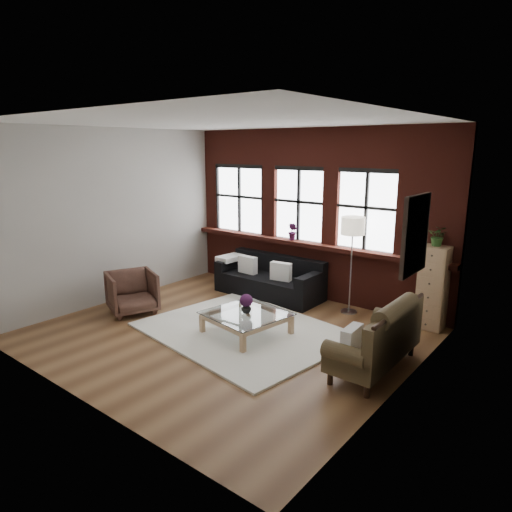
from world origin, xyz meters
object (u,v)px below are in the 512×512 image
Objects in this scene: coffee_table at (246,324)px; floor_lamp at (351,262)px; vase at (246,308)px; drawer_chest at (433,287)px; armchair at (132,292)px; vintage_settee at (375,337)px; dark_sofa at (269,277)px.

coffee_table is 0.59× the size of floor_lamp.
vase is at bearing -112.86° from floor_lamp.
drawer_chest is 0.73× the size of floor_lamp.
floor_lamp is at bearing 67.14° from coffee_table.
coffee_table is (2.21, 0.48, -0.19)m from armchair.
vintage_settee is 2.04m from vase.
armchair is at bearing -120.81° from dark_sofa.
vase is 0.12× the size of drawer_chest.
coffee_table is at bearing -135.60° from drawer_chest.
floor_lamp is at bearing 4.40° from dark_sofa.
floor_lamp reaches higher than vintage_settee.
dark_sofa is 1.15× the size of floor_lamp.
coffee_table is 2.18m from floor_lamp.
vase is (-2.03, -0.17, -0.01)m from vintage_settee.
armchair is 2.27m from coffee_table.
coffee_table is at bearing -63.37° from dark_sofa.
drawer_chest is (3.02, 0.34, 0.29)m from dark_sofa.
dark_sofa is at bearing -175.60° from floor_lamp.
drawer_chest is (4.35, 2.57, 0.31)m from armchair.
vintage_settee reaches higher than armchair.
dark_sofa is at bearing -8.17° from armchair.
dark_sofa is 1.96m from vase.
vase is 2.10m from floor_lamp.
coffee_table is 3.04m from drawer_chest.
dark_sofa is 2.60m from armchair.
armchair is at bearing -167.78° from vase.
armchair reaches higher than vase.
floor_lamp is (-1.35, -0.21, 0.25)m from drawer_chest.
vintage_settee is 1.94m from drawer_chest.
vintage_settee is at bearing 4.74° from coffee_table.
coffee_table is at bearing -175.26° from vintage_settee.
drawer_chest is at bearing 44.40° from vase.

